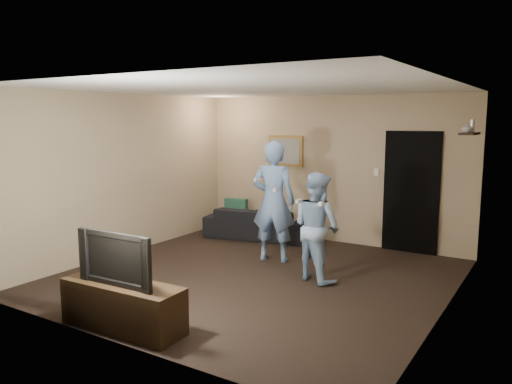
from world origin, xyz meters
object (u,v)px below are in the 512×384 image
Objects in this scene: sofa at (258,223)px; television at (121,257)px; tv_console at (123,306)px; wii_player_left at (273,201)px; wii_player_right at (317,226)px.

television reaches higher than sofa.
tv_console is at bearing 177.86° from television.
sofa is 1.64m from wii_player_left.
television is at bearing -2.14° from tv_console.
tv_console is 0.74× the size of wii_player_left.
sofa is at bearing 100.29° from tv_console.
wii_player_right is at bearing 66.06° from tv_console.
wii_player_right reaches higher than television.
wii_player_right reaches higher than sofa.
tv_console is at bearing -111.81° from wii_player_right.
wii_player_left reaches higher than sofa.
television is at bearing -111.81° from wii_player_right.
tv_console is 1.43× the size of television.
sofa reaches higher than tv_console.
television is 0.65× the size of wii_player_right.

